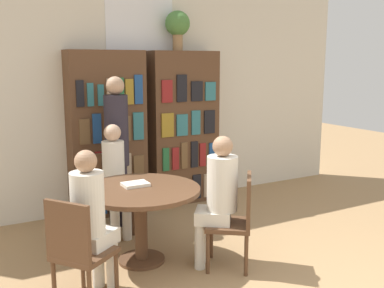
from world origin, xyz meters
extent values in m
cube|color=beige|center=(0.00, 3.25, 1.50)|extent=(6.40, 0.06, 3.00)
cube|color=white|center=(0.00, 3.22, 2.35)|extent=(0.90, 0.01, 1.10)
cube|color=brown|center=(-0.53, 3.06, 1.01)|extent=(0.93, 0.32, 2.01)
cube|color=#4C2D6B|center=(-0.87, 2.89, 0.21)|extent=(0.09, 0.02, 0.30)
cube|color=navy|center=(-0.68, 2.89, 0.23)|extent=(0.13, 0.02, 0.34)
cube|color=brown|center=(-0.53, 2.89, 0.19)|extent=(0.11, 0.02, 0.26)
cube|color=#2D707A|center=(-0.36, 2.89, 0.23)|extent=(0.13, 0.02, 0.34)
cube|color=#4C2D6B|center=(-0.19, 2.89, 0.19)|extent=(0.12, 0.02, 0.25)
cube|color=maroon|center=(-0.85, 2.89, 0.67)|extent=(0.12, 0.02, 0.34)
cube|color=maroon|center=(-0.69, 2.89, 0.67)|extent=(0.09, 0.02, 0.34)
cube|color=olive|center=(-0.54, 2.89, 0.62)|extent=(0.12, 0.02, 0.25)
cube|color=tan|center=(-0.35, 2.89, 0.64)|extent=(0.12, 0.02, 0.28)
cube|color=brown|center=(-0.19, 2.89, 0.62)|extent=(0.13, 0.02, 0.24)
cube|color=brown|center=(-0.85, 2.89, 1.08)|extent=(0.12, 0.02, 0.30)
cube|color=navy|center=(-0.70, 2.89, 1.11)|extent=(0.10, 0.02, 0.35)
cube|color=brown|center=(-0.52, 2.89, 1.06)|extent=(0.13, 0.02, 0.24)
cube|color=brown|center=(-0.35, 2.89, 1.08)|extent=(0.13, 0.02, 0.30)
cube|color=#2D707A|center=(-0.18, 2.89, 1.10)|extent=(0.13, 0.02, 0.34)
cube|color=black|center=(-0.88, 2.89, 1.52)|extent=(0.09, 0.02, 0.30)
cube|color=#2D707A|center=(-0.76, 2.89, 1.51)|extent=(0.07, 0.02, 0.27)
cube|color=#2D707A|center=(-0.64, 2.89, 1.50)|extent=(0.07, 0.02, 0.25)
cube|color=tan|center=(-0.52, 2.89, 1.53)|extent=(0.08, 0.02, 0.31)
cube|color=#236638|center=(-0.40, 2.89, 1.53)|extent=(0.09, 0.02, 0.32)
cube|color=olive|center=(-0.29, 2.89, 1.52)|extent=(0.10, 0.02, 0.30)
cube|color=navy|center=(-0.17, 2.89, 1.55)|extent=(0.10, 0.02, 0.35)
cube|color=brown|center=(0.53, 3.06, 1.01)|extent=(0.93, 0.32, 2.01)
cube|color=olive|center=(0.21, 2.89, 0.18)|extent=(0.16, 0.02, 0.25)
cube|color=black|center=(0.42, 2.89, 0.18)|extent=(0.12, 0.02, 0.24)
cube|color=black|center=(0.64, 2.89, 0.22)|extent=(0.12, 0.02, 0.33)
cube|color=tan|center=(0.83, 2.89, 0.22)|extent=(0.17, 0.02, 0.32)
cube|color=#236638|center=(0.18, 2.89, 0.65)|extent=(0.09, 0.02, 0.30)
cube|color=maroon|center=(0.32, 2.89, 0.64)|extent=(0.09, 0.02, 0.29)
cube|color=brown|center=(0.45, 2.89, 0.67)|extent=(0.09, 0.02, 0.35)
cube|color=black|center=(0.60, 2.89, 0.67)|extent=(0.10, 0.02, 0.35)
cube|color=maroon|center=(0.73, 2.89, 0.65)|extent=(0.09, 0.02, 0.31)
cube|color=navy|center=(0.87, 2.89, 0.65)|extent=(0.08, 0.02, 0.30)
cube|color=olive|center=(0.21, 2.89, 1.09)|extent=(0.17, 0.02, 0.30)
cube|color=#2D707A|center=(0.42, 2.89, 1.07)|extent=(0.16, 0.02, 0.28)
cube|color=#2D707A|center=(0.62, 2.89, 1.09)|extent=(0.13, 0.02, 0.32)
cube|color=black|center=(0.83, 2.89, 1.09)|extent=(0.16, 0.02, 0.31)
cube|color=maroon|center=(0.21, 2.89, 1.51)|extent=(0.14, 0.02, 0.28)
cube|color=black|center=(0.42, 2.89, 1.54)|extent=(0.14, 0.02, 0.34)
cube|color=black|center=(0.64, 2.89, 1.50)|extent=(0.17, 0.02, 0.25)
cube|color=#2D707A|center=(0.84, 2.89, 1.49)|extent=(0.15, 0.02, 0.24)
cylinder|color=#997047|center=(0.45, 3.06, 2.12)|extent=(0.13, 0.13, 0.22)
sphere|color=#4C7F3D|center=(0.45, 3.06, 2.35)|extent=(0.32, 0.32, 0.32)
cylinder|color=brown|center=(-0.71, 1.58, 0.01)|extent=(0.44, 0.44, 0.03)
cylinder|color=brown|center=(-0.71, 1.58, 0.36)|extent=(0.12, 0.12, 0.65)
cylinder|color=brown|center=(-0.71, 1.58, 0.70)|extent=(1.12, 1.12, 0.04)
cube|color=brown|center=(-1.38, 1.11, 0.41)|extent=(0.56, 0.56, 0.04)
cube|color=brown|center=(-1.52, 1.00, 0.65)|extent=(0.26, 0.35, 0.45)
cylinder|color=brown|center=(-1.34, 1.34, 0.19)|extent=(0.04, 0.04, 0.39)
cylinder|color=brown|center=(-1.14, 1.07, 0.19)|extent=(0.04, 0.04, 0.39)
cylinder|color=brown|center=(-1.61, 1.15, 0.19)|extent=(0.04, 0.04, 0.39)
cube|color=brown|center=(-0.70, 2.40, 0.41)|extent=(0.40, 0.40, 0.04)
cube|color=brown|center=(-0.70, 2.58, 0.65)|extent=(0.40, 0.04, 0.45)
cylinder|color=brown|center=(-0.53, 2.23, 0.19)|extent=(0.04, 0.04, 0.39)
cylinder|color=brown|center=(-0.87, 2.24, 0.19)|extent=(0.04, 0.04, 0.39)
cylinder|color=brown|center=(-0.53, 2.57, 0.19)|extent=(0.04, 0.04, 0.39)
cylinder|color=brown|center=(-0.87, 2.58, 0.19)|extent=(0.04, 0.04, 0.39)
cube|color=brown|center=(-0.05, 1.09, 0.41)|extent=(0.56, 0.56, 0.04)
cube|color=brown|center=(0.09, 0.99, 0.65)|extent=(0.27, 0.34, 0.45)
cylinder|color=brown|center=(-0.29, 1.06, 0.19)|extent=(0.04, 0.04, 0.39)
cylinder|color=brown|center=(-0.09, 1.33, 0.19)|extent=(0.04, 0.04, 0.39)
cylinder|color=brown|center=(-0.01, 0.86, 0.19)|extent=(0.04, 0.04, 0.39)
cylinder|color=brown|center=(0.19, 1.13, 0.19)|extent=(0.04, 0.04, 0.39)
cube|color=silver|center=(-0.70, 2.26, 0.49)|extent=(0.24, 0.32, 0.12)
cylinder|color=silver|center=(-0.70, 2.34, 0.80)|extent=(0.24, 0.24, 0.50)
sphere|color=tan|center=(-0.70, 2.34, 1.14)|extent=(0.18, 0.18, 0.18)
cylinder|color=silver|center=(-0.64, 2.15, 0.21)|extent=(0.10, 0.10, 0.43)
cylinder|color=silver|center=(-0.77, 2.15, 0.21)|extent=(0.10, 0.10, 0.43)
cube|color=silver|center=(-0.16, 1.18, 0.49)|extent=(0.42, 0.41, 0.12)
cylinder|color=silver|center=(-0.10, 1.13, 0.80)|extent=(0.28, 0.28, 0.50)
sphere|color=#A37A5B|center=(-0.10, 1.13, 1.14)|extent=(0.18, 0.18, 0.18)
cylinder|color=silver|center=(-0.30, 1.18, 0.21)|extent=(0.10, 0.10, 0.43)
cylinder|color=silver|center=(-0.21, 1.31, 0.21)|extent=(0.10, 0.10, 0.43)
cube|color=silver|center=(-1.26, 1.19, 0.49)|extent=(0.41, 0.40, 0.12)
cylinder|color=silver|center=(-1.33, 1.14, 0.80)|extent=(0.26, 0.26, 0.50)
sphere|color=#A37A5B|center=(-1.33, 1.14, 1.13)|extent=(0.17, 0.17, 0.17)
cylinder|color=silver|center=(-1.21, 1.31, 0.21)|extent=(0.10, 0.10, 0.43)
cylinder|color=silver|center=(-1.13, 1.19, 0.21)|extent=(0.10, 0.10, 0.43)
cylinder|color=#28232D|center=(-0.64, 2.55, 0.36)|extent=(0.10, 0.10, 0.73)
cylinder|color=#28232D|center=(-0.52, 2.55, 0.36)|extent=(0.10, 0.10, 0.73)
cylinder|color=#28232D|center=(-0.58, 2.55, 1.12)|extent=(0.27, 0.27, 0.79)
sphere|color=tan|center=(-0.58, 2.55, 1.62)|extent=(0.20, 0.20, 0.20)
cylinder|color=#28232D|center=(-0.50, 2.81, 1.32)|extent=(0.07, 0.30, 0.07)
cube|color=silver|center=(-0.72, 1.67, 0.74)|extent=(0.24, 0.18, 0.03)
camera|label=1|loc=(-2.23, -2.16, 1.88)|focal=42.00mm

